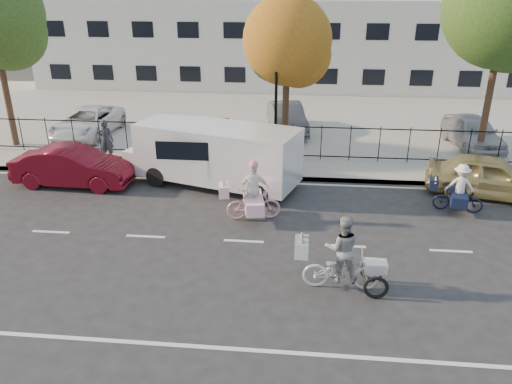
# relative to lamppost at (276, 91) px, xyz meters

# --- Properties ---
(ground) EXTENTS (120.00, 120.00, 0.00)m
(ground) POSITION_rel_lamppost_xyz_m (-0.50, -6.80, -3.11)
(ground) COLOR #333334
(road_markings) EXTENTS (60.00, 9.52, 0.01)m
(road_markings) POSITION_rel_lamppost_xyz_m (-0.50, -6.80, -3.11)
(road_markings) COLOR silver
(road_markings) RESTS_ON ground
(curb) EXTENTS (60.00, 0.10, 0.15)m
(curb) POSITION_rel_lamppost_xyz_m (-0.50, -1.75, -3.04)
(curb) COLOR #A8A399
(curb) RESTS_ON ground
(sidewalk) EXTENTS (60.00, 2.20, 0.15)m
(sidewalk) POSITION_rel_lamppost_xyz_m (-0.50, -0.70, -3.04)
(sidewalk) COLOR #A8A399
(sidewalk) RESTS_ON ground
(parking_lot) EXTENTS (60.00, 15.60, 0.15)m
(parking_lot) POSITION_rel_lamppost_xyz_m (-0.50, 8.20, -3.04)
(parking_lot) COLOR #A8A399
(parking_lot) RESTS_ON ground
(iron_fence) EXTENTS (58.00, 0.06, 1.50)m
(iron_fence) POSITION_rel_lamppost_xyz_m (-0.50, 0.40, -2.21)
(iron_fence) COLOR black
(iron_fence) RESTS_ON sidewalk
(building) EXTENTS (34.00, 10.00, 6.00)m
(building) POSITION_rel_lamppost_xyz_m (-0.50, 18.20, -0.11)
(building) COLOR silver
(building) RESTS_ON ground
(lamppost) EXTENTS (0.36, 0.36, 4.33)m
(lamppost) POSITION_rel_lamppost_xyz_m (0.00, 0.00, 0.00)
(lamppost) COLOR black
(lamppost) RESTS_ON sidewalk
(street_sign) EXTENTS (0.85, 0.06, 1.80)m
(street_sign) POSITION_rel_lamppost_xyz_m (-2.35, 0.00, -1.70)
(street_sign) COLOR black
(street_sign) RESTS_ON sidewalk
(zebra_trike) EXTENTS (2.31, 0.87, 1.99)m
(zebra_trike) POSITION_rel_lamppost_xyz_m (2.22, -8.96, -2.34)
(zebra_trike) COLOR white
(zebra_trike) RESTS_ON ground
(unicorn_bike) EXTENTS (2.04, 1.45, 2.02)m
(unicorn_bike) POSITION_rel_lamppost_xyz_m (-0.39, -5.27, -2.37)
(unicorn_bike) COLOR #DBA6B2
(unicorn_bike) RESTS_ON ground
(bull_bike) EXTENTS (1.83, 1.28, 1.66)m
(bull_bike) POSITION_rel_lamppost_xyz_m (6.35, -3.98, -2.45)
(bull_bike) COLOR black
(bull_bike) RESTS_ON ground
(white_van) EXTENTS (7.00, 3.91, 2.31)m
(white_van) POSITION_rel_lamppost_xyz_m (-2.10, -2.54, -1.84)
(white_van) COLOR white
(white_van) RESTS_ON ground
(red_sedan) EXTENTS (4.53, 1.76, 1.47)m
(red_sedan) POSITION_rel_lamppost_xyz_m (-7.38, -3.00, -2.38)
(red_sedan) COLOR #600A16
(red_sedan) RESTS_ON ground
(gold_sedan) EXTENTS (4.68, 2.75, 1.49)m
(gold_sedan) POSITION_rel_lamppost_xyz_m (7.83, -2.56, -2.37)
(gold_sedan) COLOR #A09256
(gold_sedan) RESTS_ON ground
(pedestrian) EXTENTS (0.64, 0.42, 1.72)m
(pedestrian) POSITION_rel_lamppost_xyz_m (-7.06, -0.49, -2.10)
(pedestrian) COLOR black
(pedestrian) RESTS_ON sidewalk
(lot_car_b) EXTENTS (2.40, 4.93, 1.35)m
(lot_car_b) POSITION_rel_lamppost_xyz_m (-9.27, 2.81, -2.29)
(lot_car_b) COLOR white
(lot_car_b) RESTS_ON parking_lot
(lot_car_c) EXTENTS (2.36, 4.51, 1.41)m
(lot_car_c) POSITION_rel_lamppost_xyz_m (0.30, 4.47, -2.26)
(lot_car_c) COLOR #4F5357
(lot_car_c) RESTS_ON parking_lot
(lot_car_d) EXTENTS (2.15, 4.42, 1.45)m
(lot_car_d) POSITION_rel_lamppost_xyz_m (8.73, 2.75, -2.24)
(lot_car_d) COLOR #A1A4A9
(lot_car_d) RESTS_ON parking_lot
(tree_mid) EXTENTS (3.68, 3.67, 6.73)m
(tree_mid) POSITION_rel_lamppost_xyz_m (0.48, 1.46, 1.60)
(tree_mid) COLOR #442D1D
(tree_mid) RESTS_ON ground
(tree_east) EXTENTS (4.68, 4.68, 8.57)m
(tree_east) POSITION_rel_lamppost_xyz_m (8.72, 1.20, 2.89)
(tree_east) COLOR #442D1D
(tree_east) RESTS_ON ground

